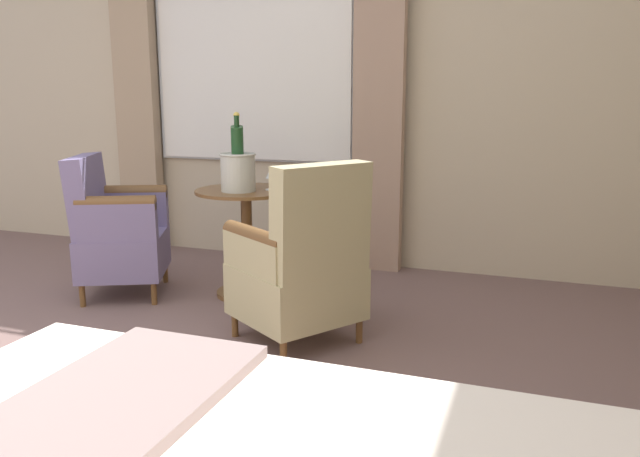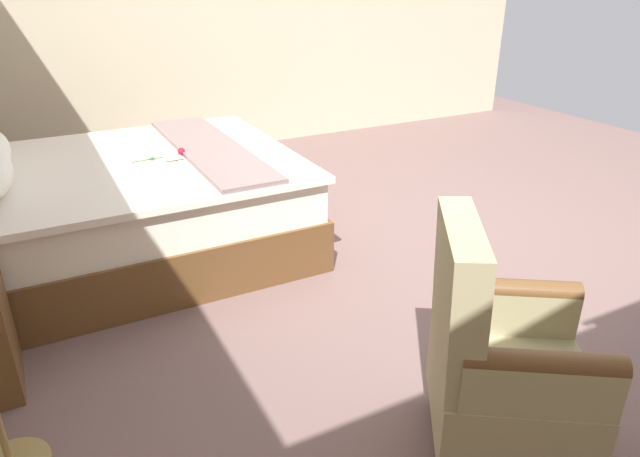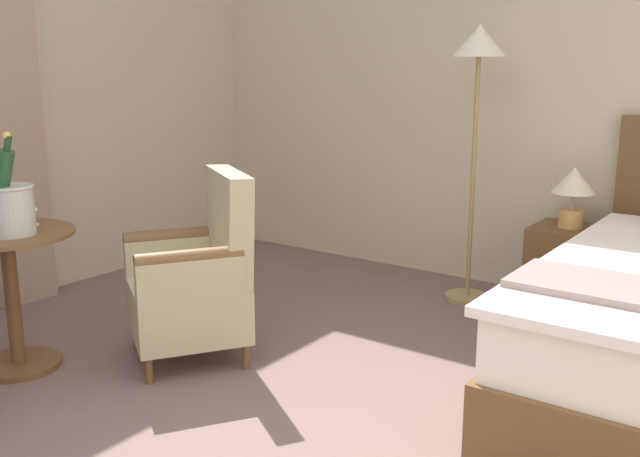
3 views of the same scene
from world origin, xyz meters
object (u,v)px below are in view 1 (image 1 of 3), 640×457
object	(u,v)px
wine_glass_near_bucket	(271,175)
armchair_facing_bed	(116,231)
side_table_round	(247,233)
wine_glass_near_edge	(235,171)
champagne_bucket	(238,167)
armchair_by_window	(301,267)

from	to	relation	value
wine_glass_near_bucket	armchair_facing_bed	size ratio (longest dim) A/B	0.15
side_table_round	wine_glass_near_edge	world-z (taller)	wine_glass_near_edge
armchair_facing_bed	wine_glass_near_bucket	bearing A→B (deg)	107.76
wine_glass_near_bucket	armchair_facing_bed	bearing A→B (deg)	-72.24
champagne_bucket	wine_glass_near_edge	distance (m)	0.24
armchair_by_window	wine_glass_near_bucket	bearing A→B (deg)	-145.22
wine_glass_near_edge	armchair_facing_bed	bearing A→B (deg)	-59.25
wine_glass_near_edge	armchair_facing_bed	world-z (taller)	armchair_facing_bed
side_table_round	armchair_by_window	world-z (taller)	armchair_by_window
side_table_round	armchair_facing_bed	size ratio (longest dim) A/B	0.76
side_table_round	armchair_facing_bed	world-z (taller)	armchair_facing_bed
side_table_round	champagne_bucket	world-z (taller)	champagne_bucket
armchair_by_window	wine_glass_near_edge	bearing A→B (deg)	-134.86
champagne_bucket	armchair_facing_bed	world-z (taller)	champagne_bucket
armchair_by_window	side_table_round	bearing A→B (deg)	-135.45
wine_glass_near_bucket	wine_glass_near_edge	size ratio (longest dim) A/B	0.97
wine_glass_near_bucket	wine_glass_near_edge	bearing A→B (deg)	-106.48
champagne_bucket	wine_glass_near_edge	xyz separation A→B (m)	(-0.20, -0.12, -0.05)
wine_glass_near_bucket	armchair_facing_bed	xyz separation A→B (m)	(0.31, -0.96, -0.37)
armchair_by_window	armchair_facing_bed	xyz separation A→B (m)	(-0.36, -1.42, 0.01)
side_table_round	armchair_facing_bed	xyz separation A→B (m)	(0.27, -0.80, 0.01)
wine_glass_near_bucket	wine_glass_near_edge	xyz separation A→B (m)	(-0.09, -0.29, 0.00)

